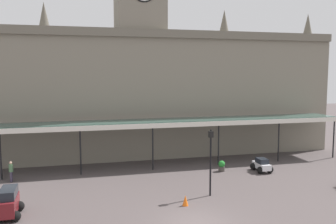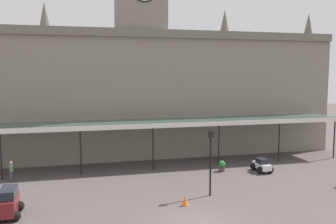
{
  "view_description": "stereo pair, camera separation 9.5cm",
  "coord_description": "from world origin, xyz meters",
  "px_view_note": "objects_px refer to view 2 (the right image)",
  "views": [
    {
      "loc": [
        -6.74,
        -19.58,
        8.76
      ],
      "look_at": [
        0.0,
        6.74,
        5.85
      ],
      "focal_mm": 39.2,
      "sensor_mm": 36.0,
      "label": 1
    },
    {
      "loc": [
        -6.65,
        -19.6,
        8.76
      ],
      "look_at": [
        0.0,
        6.74,
        5.85
      ],
      "focal_mm": 39.2,
      "sensor_mm": 36.0,
      "label": 2
    }
  ],
  "objects_px": {
    "pedestrian_beside_cars": "(11,171)",
    "traffic_cone": "(185,200)",
    "victorian_lamppost": "(211,155)",
    "planter_forecourt_centre": "(222,166)",
    "car_white_sedan": "(262,166)",
    "car_maroon_van": "(9,204)"
  },
  "relations": [
    {
      "from": "victorian_lamppost",
      "to": "traffic_cone",
      "type": "distance_m",
      "value": 3.81
    },
    {
      "from": "car_white_sedan",
      "to": "traffic_cone",
      "type": "height_order",
      "value": "car_white_sedan"
    },
    {
      "from": "traffic_cone",
      "to": "victorian_lamppost",
      "type": "bearing_deg",
      "value": 32.59
    },
    {
      "from": "car_maroon_van",
      "to": "planter_forecourt_centre",
      "type": "bearing_deg",
      "value": 21.3
    },
    {
      "from": "car_white_sedan",
      "to": "car_maroon_van",
      "type": "xyz_separation_m",
      "value": [
        -20.06,
        -5.55,
        0.3
      ]
    },
    {
      "from": "traffic_cone",
      "to": "planter_forecourt_centre",
      "type": "xyz_separation_m",
      "value": [
        5.64,
        7.35,
        0.14
      ]
    },
    {
      "from": "car_maroon_van",
      "to": "planter_forecourt_centre",
      "type": "height_order",
      "value": "car_maroon_van"
    },
    {
      "from": "car_white_sedan",
      "to": "traffic_cone",
      "type": "bearing_deg",
      "value": -144.74
    },
    {
      "from": "pedestrian_beside_cars",
      "to": "traffic_cone",
      "type": "distance_m",
      "value": 14.83
    },
    {
      "from": "car_maroon_van",
      "to": "pedestrian_beside_cars",
      "type": "distance_m",
      "value": 7.83
    },
    {
      "from": "car_white_sedan",
      "to": "car_maroon_van",
      "type": "height_order",
      "value": "car_maroon_van"
    },
    {
      "from": "car_white_sedan",
      "to": "traffic_cone",
      "type": "xyz_separation_m",
      "value": [
        -9.07,
        -6.41,
        -0.15
      ]
    },
    {
      "from": "planter_forecourt_centre",
      "to": "victorian_lamppost",
      "type": "bearing_deg",
      "value": -119.56
    },
    {
      "from": "traffic_cone",
      "to": "planter_forecourt_centre",
      "type": "distance_m",
      "value": 9.26
    },
    {
      "from": "car_maroon_van",
      "to": "pedestrian_beside_cars",
      "type": "relative_size",
      "value": 1.44
    },
    {
      "from": "car_maroon_van",
      "to": "victorian_lamppost",
      "type": "bearing_deg",
      "value": 2.63
    },
    {
      "from": "car_white_sedan",
      "to": "victorian_lamppost",
      "type": "bearing_deg",
      "value": -143.87
    },
    {
      "from": "pedestrian_beside_cars",
      "to": "victorian_lamppost",
      "type": "xyz_separation_m",
      "value": [
        14.36,
        -7.14,
        2.08
      ]
    },
    {
      "from": "car_white_sedan",
      "to": "pedestrian_beside_cars",
      "type": "height_order",
      "value": "pedestrian_beside_cars"
    },
    {
      "from": "traffic_cone",
      "to": "pedestrian_beside_cars",
      "type": "bearing_deg",
      "value": 144.42
    },
    {
      "from": "pedestrian_beside_cars",
      "to": "planter_forecourt_centre",
      "type": "relative_size",
      "value": 1.74
    },
    {
      "from": "car_maroon_van",
      "to": "car_white_sedan",
      "type": "bearing_deg",
      "value": 15.46
    }
  ]
}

